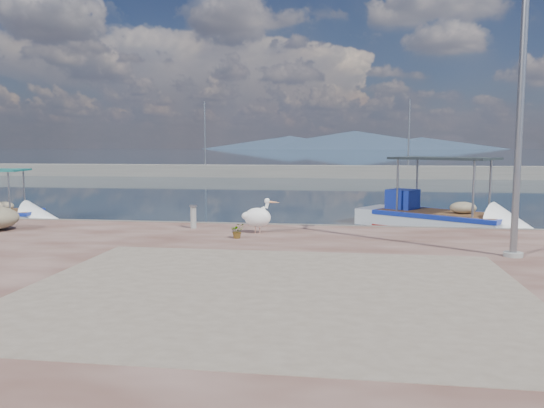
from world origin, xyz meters
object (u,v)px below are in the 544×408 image
Objects in this scene: boat_right at (440,222)px; bollard_near at (193,216)px; pelican at (258,217)px; lamp_post at (520,113)px.

boat_right reaches higher than bollard_near.
pelican is 1.48× the size of bollard_near.
bollard_near is (-8.62, 3.09, -2.90)m from lamp_post.
boat_right reaches higher than pelican.
lamp_post is at bearing -26.58° from pelican.
pelican is 2.27m from bollard_near.
pelican reaches higher than bollard_near.
pelican is (-6.03, -4.90, 0.75)m from boat_right.
lamp_post is at bearing -19.72° from bollard_near.
boat_right is 8.99× the size of bollard_near.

